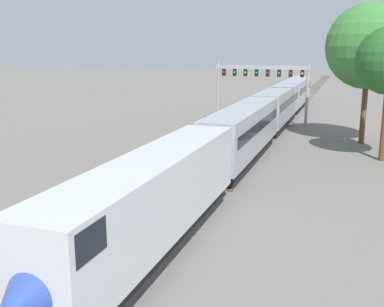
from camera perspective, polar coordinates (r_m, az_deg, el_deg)
ground_plane at (r=21.88m, az=-13.20°, el=-14.24°), size 400.00×400.00×0.00m
track_main at (r=77.45m, az=12.37°, el=5.32°), size 2.60×200.00×0.16m
track_near at (r=58.92m, az=4.71°, el=3.27°), size 2.60×160.00×0.16m
passenger_train at (r=50.73m, az=8.87°, el=4.51°), size 3.04×79.19×4.80m
signal_gantry at (r=60.61m, az=8.58°, el=9.06°), size 12.10×0.49×8.02m
trackside_tree_left at (r=51.17m, az=20.93°, el=12.19°), size 8.62×8.62×14.31m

